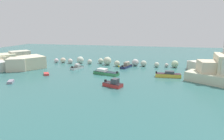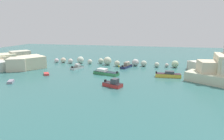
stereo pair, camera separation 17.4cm
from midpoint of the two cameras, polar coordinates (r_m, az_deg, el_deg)
cove_water at (r=48.82m, az=-0.92°, el=-2.14°), size 160.00×160.00×0.00m
cliff_headland_left at (r=70.28m, az=-27.35°, el=2.38°), size 23.37×21.20×4.16m
rock_breakwater at (r=64.29m, az=-0.06°, el=2.44°), size 41.91×5.10×2.67m
channel_buoy at (r=60.90m, az=2.16°, el=1.09°), size 0.49×0.49×0.49m
moored_boat_0 at (r=51.52m, az=-1.87°, el=-0.70°), size 7.23×4.09×1.49m
moored_boat_1 at (r=50.83m, az=16.32°, el=-1.38°), size 6.25×1.96×1.59m
moored_boat_2 at (r=59.40m, az=-10.15°, el=0.84°), size 3.36×4.52×1.45m
moored_boat_3 at (r=49.70m, az=-27.58°, el=-3.03°), size 2.02×2.58×0.54m
moored_boat_4 at (r=53.99m, az=-18.67°, el=-1.09°), size 2.32×2.53×0.53m
moored_boat_5 at (r=60.36m, az=4.31°, el=1.27°), size 3.25×5.47×1.69m
moored_boat_6 at (r=41.21m, az=0.43°, el=-4.07°), size 4.56×3.32×1.83m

